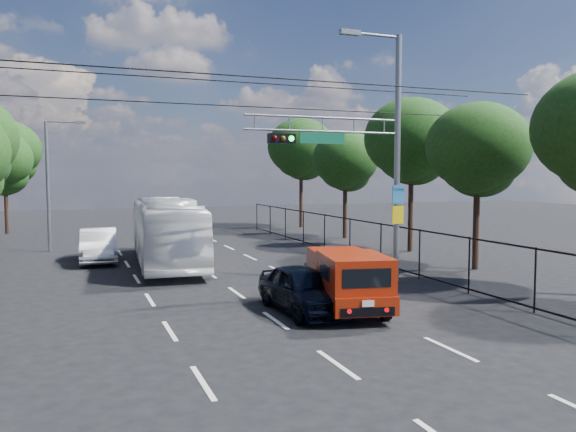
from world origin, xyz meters
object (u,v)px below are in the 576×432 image
signal_mast (370,146)px  white_van (98,245)px  red_pickup (346,278)px  navy_hatchback (303,289)px  white_bus (166,231)px

signal_mast → white_van: 14.06m
signal_mast → red_pickup: signal_mast is taller
red_pickup → signal_mast: bearing=51.6°
navy_hatchback → white_bus: bearing=100.4°
navy_hatchback → red_pickup: bearing=-9.6°
signal_mast → white_van: size_ratio=1.99×
signal_mast → white_bus: signal_mast is taller
navy_hatchback → white_van: 13.81m
white_bus → white_van: size_ratio=2.31×
red_pickup → white_bus: 11.63m
red_pickup → white_bus: size_ratio=0.47×
red_pickup → navy_hatchback: 1.41m
white_bus → white_van: bearing=150.8°
signal_mast → red_pickup: bearing=-128.4°
navy_hatchback → white_van: white_van is taller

